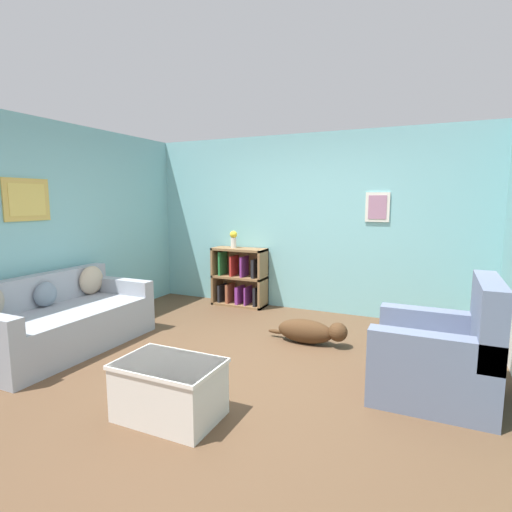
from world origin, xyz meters
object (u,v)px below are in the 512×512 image
(couch, at_px, (61,321))
(recliner_chair, at_px, (441,356))
(coffee_table, at_px, (169,388))
(dog, at_px, (310,331))
(vase, at_px, (234,238))
(bookshelf, at_px, (240,278))

(couch, height_order, recliner_chair, recliner_chair)
(couch, xyz_separation_m, coffee_table, (1.99, -0.69, -0.07))
(recliner_chair, bearing_deg, coffee_table, -146.49)
(dog, xyz_separation_m, vase, (-1.62, 1.18, 0.91))
(couch, bearing_deg, vase, 70.14)
(bookshelf, height_order, vase, vase)
(recliner_chair, distance_m, vase, 3.60)
(recliner_chair, bearing_deg, vase, 147.23)
(coffee_table, distance_m, dog, 2.04)
(bookshelf, xyz_separation_m, coffee_table, (1.00, -3.17, -0.19))
(couch, height_order, vase, vase)
(couch, distance_m, vase, 2.72)
(recliner_chair, height_order, vase, vase)
(couch, distance_m, coffee_table, 2.11)
(coffee_table, distance_m, vase, 3.44)
(couch, height_order, bookshelf, bookshelf)
(recliner_chair, bearing_deg, couch, -171.94)
(bookshelf, bearing_deg, couch, -111.72)
(recliner_chair, relative_size, dog, 1.06)
(couch, height_order, coffee_table, couch)
(dog, distance_m, vase, 2.20)
(couch, relative_size, coffee_table, 2.43)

